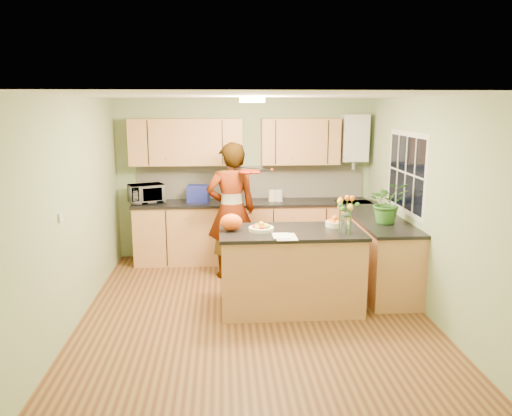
{
  "coord_description": "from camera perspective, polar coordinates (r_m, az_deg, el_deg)",
  "views": [
    {
      "loc": [
        -0.36,
        -5.6,
        2.4
      ],
      "look_at": [
        0.06,
        0.5,
        1.14
      ],
      "focal_mm": 35.0,
      "sensor_mm": 36.0,
      "label": 1
    }
  ],
  "objects": [
    {
      "name": "floor",
      "position": [
        6.1,
        -0.22,
        -11.48
      ],
      "size": [
        4.5,
        4.5,
        0.0
      ],
      "primitive_type": "plane",
      "color": "#512D17",
      "rests_on": "ground"
    },
    {
      "name": "ceiling",
      "position": [
        5.61,
        -0.24,
        12.7
      ],
      "size": [
        4.0,
        4.5,
        0.02
      ],
      "primitive_type": "cube",
      "color": "white",
      "rests_on": "wall_back"
    },
    {
      "name": "wall_back",
      "position": [
        7.94,
        -1.28,
        3.36
      ],
      "size": [
        4.0,
        0.02,
        2.5
      ],
      "primitive_type": "cube",
      "color": "#94A979",
      "rests_on": "floor"
    },
    {
      "name": "wall_front",
      "position": [
        3.56,
        2.15,
        -7.22
      ],
      "size": [
        4.0,
        0.02,
        2.5
      ],
      "primitive_type": "cube",
      "color": "#94A979",
      "rests_on": "floor"
    },
    {
      "name": "wall_left",
      "position": [
        5.94,
        -19.84,
        -0.18
      ],
      "size": [
        0.02,
        4.5,
        2.5
      ],
      "primitive_type": "cube",
      "color": "#94A979",
      "rests_on": "floor"
    },
    {
      "name": "wall_right",
      "position": [
        6.18,
        18.6,
        0.34
      ],
      "size": [
        0.02,
        4.5,
        2.5
      ],
      "primitive_type": "cube",
      "color": "#94A979",
      "rests_on": "floor"
    },
    {
      "name": "back_counter",
      "position": [
        7.8,
        -0.42,
        -2.63
      ],
      "size": [
        3.64,
        0.62,
        0.94
      ],
      "color": "#BA804A",
      "rests_on": "floor"
    },
    {
      "name": "right_counter",
      "position": [
        7.04,
        13.3,
        -4.54
      ],
      "size": [
        0.62,
        2.24,
        0.94
      ],
      "color": "#BA804A",
      "rests_on": "floor"
    },
    {
      "name": "splashback",
      "position": [
        7.94,
        -0.55,
        2.99
      ],
      "size": [
        3.6,
        0.02,
        0.52
      ],
      "primitive_type": "cube",
      "color": "beige",
      "rests_on": "back_counter"
    },
    {
      "name": "upper_cabinets",
      "position": [
        7.7,
        -2.56,
        7.58
      ],
      "size": [
        3.2,
        0.34,
        0.7
      ],
      "color": "#BA804A",
      "rests_on": "wall_back"
    },
    {
      "name": "boiler",
      "position": [
        7.98,
        11.16,
        7.85
      ],
      "size": [
        0.4,
        0.3,
        0.86
      ],
      "color": "silver",
      "rests_on": "wall_back"
    },
    {
      "name": "window_right",
      "position": [
        6.69,
        16.77,
        3.88
      ],
      "size": [
        0.01,
        1.3,
        1.05
      ],
      "color": "silver",
      "rests_on": "wall_right"
    },
    {
      "name": "light_switch",
      "position": [
        5.37,
        -21.43,
        -0.98
      ],
      "size": [
        0.02,
        0.09,
        0.09
      ],
      "primitive_type": "cube",
      "color": "silver",
      "rests_on": "wall_left"
    },
    {
      "name": "ceiling_lamp",
      "position": [
        5.91,
        -0.43,
        12.27
      ],
      "size": [
        0.3,
        0.3,
        0.07
      ],
      "color": "#FFEABF",
      "rests_on": "ceiling"
    },
    {
      "name": "peninsula_island",
      "position": [
        5.99,
        3.96,
        -7.01
      ],
      "size": [
        1.68,
        0.86,
        0.96
      ],
      "color": "#BA804A",
      "rests_on": "floor"
    },
    {
      "name": "fruit_dish",
      "position": [
        5.81,
        0.61,
        -2.23
      ],
      "size": [
        0.3,
        0.3,
        0.1
      ],
      "color": "#FAF2C8",
      "rests_on": "peninsula_island"
    },
    {
      "name": "orange_bowl",
      "position": [
        6.09,
        8.98,
        -1.61
      ],
      "size": [
        0.22,
        0.22,
        0.13
      ],
      "color": "#FAF2C8",
      "rests_on": "peninsula_island"
    },
    {
      "name": "flower_vase",
      "position": [
        5.73,
        10.28,
        0.25
      ],
      "size": [
        0.26,
        0.26,
        0.49
      ],
      "rotation": [
        0.0,
        0.0,
        0.18
      ],
      "color": "silver",
      "rests_on": "peninsula_island"
    },
    {
      "name": "orange_bag",
      "position": [
        5.83,
        -2.86,
        -1.63
      ],
      "size": [
        0.31,
        0.29,
        0.2
      ],
      "primitive_type": "ellipsoid",
      "rotation": [
        0.0,
        0.0,
        -0.29
      ],
      "color": "#F85814",
      "rests_on": "peninsula_island"
    },
    {
      "name": "papers",
      "position": [
        5.56,
        3.43,
        -3.29
      ],
      "size": [
        0.23,
        0.32,
        0.01
      ],
      "primitive_type": "cube",
      "color": "white",
      "rests_on": "peninsula_island"
    },
    {
      "name": "violinist",
      "position": [
        6.97,
        -2.83,
        -0.3
      ],
      "size": [
        0.76,
        0.57,
        1.91
      ],
      "primitive_type": "imported",
      "rotation": [
        0.0,
        0.0,
        3.31
      ],
      "color": "tan",
      "rests_on": "floor"
    },
    {
      "name": "violin",
      "position": [
        6.66,
        -1.12,
        4.16
      ],
      "size": [
        0.57,
        0.5,
        0.14
      ],
      "primitive_type": null,
      "rotation": [
        0.17,
        0.0,
        -0.61
      ],
      "color": "#530905",
      "rests_on": "violinist"
    },
    {
      "name": "microwave",
      "position": [
        7.76,
        -12.43,
        1.62
      ],
      "size": [
        0.6,
        0.51,
        0.28
      ],
      "primitive_type": "imported",
      "rotation": [
        0.0,
        0.0,
        0.39
      ],
      "color": "silver",
      "rests_on": "back_counter"
    },
    {
      "name": "blue_box",
      "position": [
        7.71,
        -6.61,
        1.66
      ],
      "size": [
        0.35,
        0.28,
        0.26
      ],
      "primitive_type": "cube",
      "rotation": [
        0.0,
        0.0,
        -0.14
      ],
      "color": "navy",
      "rests_on": "back_counter"
    },
    {
      "name": "kettle",
      "position": [
        7.67,
        -1.43,
        1.66
      ],
      "size": [
        0.16,
        0.16,
        0.31
      ],
      "rotation": [
        0.0,
        0.0,
        0.39
      ],
      "color": "#BABABF",
      "rests_on": "back_counter"
    },
    {
      "name": "jar_cream",
      "position": [
        7.71,
        1.86,
        1.42
      ],
      "size": [
        0.13,
        0.13,
        0.18
      ],
      "primitive_type": "cylinder",
      "rotation": [
        0.0,
        0.0,
        0.16
      ],
      "color": "#FAF2C8",
      "rests_on": "back_counter"
    },
    {
      "name": "jar_white",
      "position": [
        7.71,
        2.67,
        1.42
      ],
      "size": [
        0.14,
        0.14,
        0.18
      ],
      "primitive_type": "cylinder",
      "rotation": [
        0.0,
        0.0,
        -0.26
      ],
      "color": "silver",
      "rests_on": "back_counter"
    },
    {
      "name": "potted_plant",
      "position": [
        6.44,
        14.8,
        0.61
      ],
      "size": [
        0.5,
        0.43,
        0.53
      ],
      "primitive_type": "imported",
      "rotation": [
        0.0,
        0.0,
        -0.04
      ],
      "color": "#2F6722",
      "rests_on": "right_counter"
    }
  ]
}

